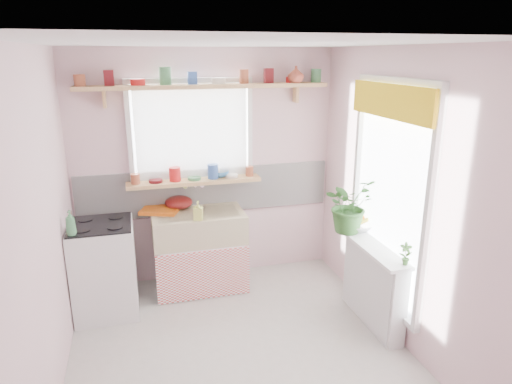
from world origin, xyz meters
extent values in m
plane|color=beige|center=(0.00, 0.00, 0.00)|extent=(3.20, 3.20, 0.00)
plane|color=white|center=(0.00, 0.00, 2.50)|extent=(3.20, 3.20, 0.00)
plane|color=beige|center=(0.00, 1.60, 1.25)|extent=(2.80, 0.00, 2.80)
plane|color=beige|center=(0.00, -1.60, 1.25)|extent=(2.80, 0.00, 2.80)
plane|color=beige|center=(-1.40, 0.00, 1.25)|extent=(0.00, 3.20, 3.20)
plane|color=beige|center=(1.40, 0.00, 1.25)|extent=(0.00, 3.20, 3.20)
cube|color=white|center=(0.00, 1.59, 1.00)|extent=(2.74, 0.03, 0.50)
cube|color=#CD8591|center=(0.00, 1.58, 0.80)|extent=(2.74, 0.02, 0.12)
cube|color=white|center=(-0.15, 1.60, 1.65)|extent=(1.20, 0.01, 1.00)
cube|color=white|center=(-0.15, 1.53, 1.65)|extent=(1.15, 0.02, 0.95)
cube|color=white|center=(1.40, 0.20, 1.25)|extent=(0.01, 1.10, 1.90)
cube|color=yellow|center=(1.31, 0.20, 2.06)|extent=(0.03, 1.20, 0.28)
cube|color=white|center=(-0.15, 1.30, 0.28)|extent=(0.85, 0.55, 0.55)
cube|color=#D3403E|center=(-0.15, 1.02, 0.28)|extent=(0.95, 0.02, 0.53)
cube|color=beige|center=(-0.15, 1.30, 0.70)|extent=(0.95, 0.55, 0.30)
cylinder|color=silver|center=(-0.15, 1.55, 1.10)|extent=(0.03, 0.22, 0.03)
cube|color=white|center=(-1.10, 1.05, 0.45)|extent=(0.58, 0.58, 0.90)
cube|color=black|center=(-1.10, 1.05, 0.91)|extent=(0.56, 0.56, 0.02)
cylinder|color=black|center=(-1.24, 0.91, 0.92)|extent=(0.14, 0.14, 0.01)
cylinder|color=black|center=(-0.96, 0.91, 0.92)|extent=(0.14, 0.14, 0.01)
cylinder|color=black|center=(-1.24, 1.19, 0.92)|extent=(0.14, 0.14, 0.01)
cylinder|color=black|center=(-0.96, 1.19, 0.92)|extent=(0.14, 0.14, 0.01)
cube|color=white|center=(1.30, 0.20, 0.38)|extent=(0.15, 0.90, 0.75)
cube|color=white|center=(1.27, 0.20, 0.76)|extent=(0.22, 0.95, 0.03)
cube|color=tan|center=(-0.15, 1.48, 1.14)|extent=(1.40, 0.22, 0.04)
cube|color=tan|center=(0.00, 1.47, 2.12)|extent=(2.52, 0.24, 0.04)
cylinder|color=#A55133|center=(-1.18, 1.47, 2.20)|extent=(0.11, 0.11, 0.12)
cylinder|color=#590F14|center=(-0.92, 1.47, 2.20)|extent=(0.11, 0.11, 0.12)
cylinder|color=red|center=(-0.66, 1.47, 2.17)|extent=(0.11, 0.11, 0.06)
cylinder|color=#3F7F4C|center=(-0.39, 1.47, 2.20)|extent=(0.11, 0.11, 0.12)
cylinder|color=#3359A5|center=(-0.13, 1.47, 2.20)|extent=(0.11, 0.11, 0.12)
cylinder|color=silver|center=(0.13, 1.47, 2.17)|extent=(0.11, 0.11, 0.06)
cylinder|color=#A55133|center=(0.39, 1.47, 2.20)|extent=(0.11, 0.11, 0.12)
cylinder|color=#590F14|center=(0.66, 1.47, 2.20)|extent=(0.11, 0.11, 0.12)
cylinder|color=red|center=(0.92, 1.47, 2.17)|extent=(0.11, 0.11, 0.06)
cylinder|color=#3F7F4C|center=(1.18, 1.47, 2.20)|extent=(0.11, 0.11, 0.12)
cylinder|color=#A55133|center=(-0.77, 1.48, 1.22)|extent=(0.11, 0.11, 0.12)
cylinder|color=#590F14|center=(-0.56, 1.48, 1.22)|extent=(0.11, 0.11, 0.12)
cylinder|color=red|center=(-0.36, 1.48, 1.19)|extent=(0.11, 0.11, 0.06)
cylinder|color=#3F7F4C|center=(-0.15, 1.48, 1.22)|extent=(0.11, 0.11, 0.12)
cylinder|color=#3359A5|center=(0.06, 1.48, 1.22)|extent=(0.11, 0.11, 0.12)
cylinder|color=silver|center=(0.26, 1.48, 1.19)|extent=(0.11, 0.11, 0.06)
cylinder|color=#A55133|center=(0.47, 1.48, 1.22)|extent=(0.11, 0.11, 0.12)
cube|color=orange|center=(-0.53, 1.44, 0.87)|extent=(0.45, 0.40, 0.04)
ellipsoid|color=#5C110F|center=(-0.32, 1.50, 0.92)|extent=(0.33, 0.33, 0.13)
imported|color=#2E5E25|center=(1.21, 0.60, 1.05)|extent=(0.60, 0.56, 0.54)
imported|color=silver|center=(1.33, 0.60, 0.81)|extent=(0.31, 0.31, 0.07)
imported|color=#3A692A|center=(1.33, -0.20, 0.87)|extent=(0.12, 0.10, 0.19)
imported|color=#D3DD62|center=(-0.17, 1.10, 0.95)|extent=(0.11, 0.11, 0.19)
imported|color=silver|center=(0.08, 1.54, 1.21)|extent=(0.14, 0.14, 0.09)
imported|color=teal|center=(0.13, 1.54, 1.19)|extent=(0.27, 0.27, 0.07)
imported|color=#A74933|center=(0.93, 1.41, 2.23)|extent=(0.21, 0.21, 0.17)
imported|color=#458A55|center=(-1.32, 0.83, 1.03)|extent=(0.10, 0.10, 0.22)
sphere|color=orange|center=(1.33, 0.60, 0.87)|extent=(0.08, 0.08, 0.08)
sphere|color=orange|center=(1.39, 0.63, 0.87)|extent=(0.08, 0.08, 0.08)
sphere|color=orange|center=(1.28, 0.62, 0.87)|extent=(0.08, 0.08, 0.08)
cylinder|color=gold|center=(1.35, 0.55, 0.88)|extent=(0.18, 0.04, 0.10)
camera|label=1|loc=(-0.74, -3.16, 2.43)|focal=32.00mm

